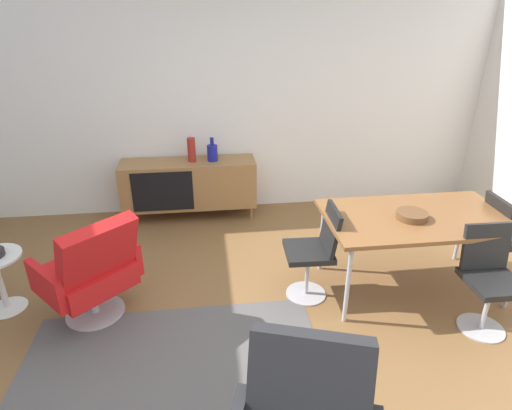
{
  "coord_description": "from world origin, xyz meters",
  "views": [
    {
      "loc": [
        -0.34,
        -2.45,
        2.32
      ],
      "look_at": [
        0.03,
        0.55,
        0.92
      ],
      "focal_mm": 29.12,
      "sensor_mm": 36.0,
      "label": 1
    }
  ],
  "objects_px": {
    "wooden_bowl_on_table": "(412,215)",
    "lounge_chair_red": "(91,270)",
    "dining_chair_far_end": "(505,236)",
    "vase_cobalt": "(192,150)",
    "sideboard": "(189,184)",
    "dining_chair_front_right": "(489,276)",
    "vase_sculptural_dark": "(212,152)",
    "dining_chair_near_window": "(316,249)",
    "dining_table": "(417,220)"
  },
  "relations": [
    {
      "from": "wooden_bowl_on_table",
      "to": "lounge_chair_red",
      "type": "height_order",
      "value": "lounge_chair_red"
    },
    {
      "from": "dining_chair_far_end",
      "to": "lounge_chair_red",
      "type": "relative_size",
      "value": 0.9
    },
    {
      "from": "vase_cobalt",
      "to": "lounge_chair_red",
      "type": "height_order",
      "value": "vase_cobalt"
    },
    {
      "from": "sideboard",
      "to": "wooden_bowl_on_table",
      "type": "bearing_deg",
      "value": -42.96
    },
    {
      "from": "vase_cobalt",
      "to": "dining_chair_front_right",
      "type": "height_order",
      "value": "vase_cobalt"
    },
    {
      "from": "vase_sculptural_dark",
      "to": "wooden_bowl_on_table",
      "type": "xyz_separation_m",
      "value": [
        1.63,
        -1.8,
        -0.05
      ]
    },
    {
      "from": "vase_sculptural_dark",
      "to": "sideboard",
      "type": "bearing_deg",
      "value": -179.64
    },
    {
      "from": "dining_chair_front_right",
      "to": "dining_chair_near_window",
      "type": "bearing_deg",
      "value": 155.83
    },
    {
      "from": "sideboard",
      "to": "vase_sculptural_dark",
      "type": "xyz_separation_m",
      "value": [
        0.3,
        0.0,
        0.38
      ]
    },
    {
      "from": "dining_chair_far_end",
      "to": "dining_table",
      "type": "bearing_deg",
      "value": -179.83
    },
    {
      "from": "vase_sculptural_dark",
      "to": "wooden_bowl_on_table",
      "type": "relative_size",
      "value": 1.08
    },
    {
      "from": "dining_chair_near_window",
      "to": "dining_chair_front_right",
      "type": "xyz_separation_m",
      "value": [
        1.24,
        -0.56,
        0.0
      ]
    },
    {
      "from": "dining_chair_front_right",
      "to": "wooden_bowl_on_table",
      "type": "bearing_deg",
      "value": 130.62
    },
    {
      "from": "vase_sculptural_dark",
      "to": "wooden_bowl_on_table",
      "type": "bearing_deg",
      "value": -47.84
    },
    {
      "from": "dining_chair_far_end",
      "to": "dining_chair_near_window",
      "type": "bearing_deg",
      "value": -179.84
    },
    {
      "from": "sideboard",
      "to": "lounge_chair_red",
      "type": "bearing_deg",
      "value": -111.78
    },
    {
      "from": "dining_chair_near_window",
      "to": "lounge_chair_red",
      "type": "xyz_separation_m",
      "value": [
        -1.85,
        -0.08,
        -0.0
      ]
    },
    {
      "from": "dining_table",
      "to": "wooden_bowl_on_table",
      "type": "height_order",
      "value": "wooden_bowl_on_table"
    },
    {
      "from": "dining_chair_near_window",
      "to": "dining_chair_front_right",
      "type": "relative_size",
      "value": 1.0
    },
    {
      "from": "dining_chair_near_window",
      "to": "dining_chair_front_right",
      "type": "bearing_deg",
      "value": -24.17
    },
    {
      "from": "wooden_bowl_on_table",
      "to": "dining_chair_near_window",
      "type": "height_order",
      "value": "dining_chair_near_window"
    },
    {
      "from": "vase_cobalt",
      "to": "dining_chair_far_end",
      "type": "height_order",
      "value": "vase_cobalt"
    },
    {
      "from": "lounge_chair_red",
      "to": "vase_cobalt",
      "type": "bearing_deg",
      "value": 66.69
    },
    {
      "from": "dining_table",
      "to": "dining_chair_front_right",
      "type": "relative_size",
      "value": 1.87
    },
    {
      "from": "lounge_chair_red",
      "to": "wooden_bowl_on_table",
      "type": "bearing_deg",
      "value": 0.73
    },
    {
      "from": "dining_chair_front_right",
      "to": "vase_cobalt",
      "type": "bearing_deg",
      "value": 135.0
    },
    {
      "from": "dining_chair_near_window",
      "to": "dining_chair_far_end",
      "type": "distance_m",
      "value": 1.78
    },
    {
      "from": "vase_cobalt",
      "to": "dining_chair_front_right",
      "type": "xyz_separation_m",
      "value": [
        2.31,
        -2.3,
        -0.39
      ]
    },
    {
      "from": "sideboard",
      "to": "dining_table",
      "type": "bearing_deg",
      "value": -40.92
    },
    {
      "from": "vase_cobalt",
      "to": "dining_chair_far_end",
      "type": "relative_size",
      "value": 0.33
    },
    {
      "from": "dining_chair_far_end",
      "to": "lounge_chair_red",
      "type": "distance_m",
      "value": 3.63
    },
    {
      "from": "vase_cobalt",
      "to": "wooden_bowl_on_table",
      "type": "bearing_deg",
      "value": -43.86
    },
    {
      "from": "sideboard",
      "to": "lounge_chair_red",
      "type": "xyz_separation_m",
      "value": [
        -0.73,
        -1.83,
        0.03
      ]
    },
    {
      "from": "dining_table",
      "to": "lounge_chair_red",
      "type": "relative_size",
      "value": 1.69
    },
    {
      "from": "dining_chair_near_window",
      "to": "vase_sculptural_dark",
      "type": "bearing_deg",
      "value": 115.19
    },
    {
      "from": "vase_cobalt",
      "to": "wooden_bowl_on_table",
      "type": "xyz_separation_m",
      "value": [
        1.87,
        -1.8,
        -0.09
      ]
    },
    {
      "from": "dining_table",
      "to": "dining_chair_far_end",
      "type": "xyz_separation_m",
      "value": [
        0.89,
        0.0,
        -0.23
      ]
    },
    {
      "from": "vase_cobalt",
      "to": "vase_sculptural_dark",
      "type": "bearing_deg",
      "value": 0.0
    },
    {
      "from": "vase_cobalt",
      "to": "dining_table",
      "type": "relative_size",
      "value": 0.18
    },
    {
      "from": "dining_chair_front_right",
      "to": "dining_chair_far_end",
      "type": "height_order",
      "value": "same"
    },
    {
      "from": "vase_sculptural_dark",
      "to": "vase_cobalt",
      "type": "bearing_deg",
      "value": 180.0
    },
    {
      "from": "dining_table",
      "to": "vase_cobalt",
      "type": "bearing_deg",
      "value": 138.22
    },
    {
      "from": "sideboard",
      "to": "wooden_bowl_on_table",
      "type": "height_order",
      "value": "wooden_bowl_on_table"
    },
    {
      "from": "dining_table",
      "to": "wooden_bowl_on_table",
      "type": "distance_m",
      "value": 0.12
    },
    {
      "from": "vase_cobalt",
      "to": "sideboard",
      "type": "bearing_deg",
      "value": -178.14
    },
    {
      "from": "sideboard",
      "to": "dining_chair_front_right",
      "type": "distance_m",
      "value": 3.3
    },
    {
      "from": "dining_chair_far_end",
      "to": "vase_sculptural_dark",
      "type": "bearing_deg",
      "value": 146.16
    },
    {
      "from": "vase_sculptural_dark",
      "to": "lounge_chair_red",
      "type": "xyz_separation_m",
      "value": [
        -1.03,
        -1.83,
        -0.35
      ]
    },
    {
      "from": "vase_cobalt",
      "to": "lounge_chair_red",
      "type": "xyz_separation_m",
      "value": [
        -0.79,
        -1.83,
        -0.4
      ]
    },
    {
      "from": "dining_chair_near_window",
      "to": "sideboard",
      "type": "bearing_deg",
      "value": 122.74
    }
  ]
}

